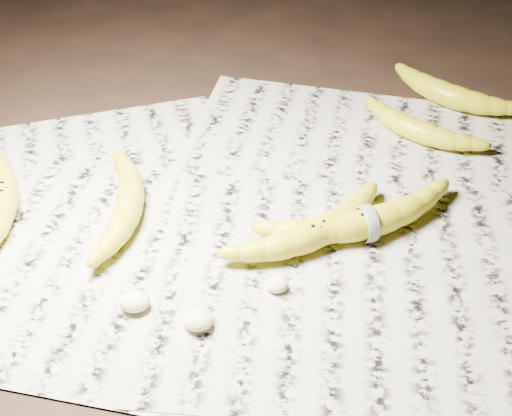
{
  "coord_description": "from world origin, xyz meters",
  "views": [
    {
      "loc": [
        -0.01,
        -0.7,
        0.65
      ],
      "look_at": [
        -0.01,
        -0.01,
        0.05
      ],
      "focal_mm": 50.0,
      "sensor_mm": 36.0,
      "label": 1
    }
  ],
  "objects_px": {
    "banana_taped": "(367,221)",
    "banana_upper_b": "(449,93)",
    "banana_left_b": "(129,202)",
    "banana_left_a": "(3,196)",
    "banana_center": "(317,231)",
    "banana_upper_a": "(416,128)"
  },
  "relations": [
    {
      "from": "banana_left_b",
      "to": "banana_taped",
      "type": "relative_size",
      "value": 0.79
    },
    {
      "from": "banana_left_a",
      "to": "banana_center",
      "type": "height_order",
      "value": "same"
    },
    {
      "from": "banana_center",
      "to": "banana_upper_a",
      "type": "height_order",
      "value": "banana_center"
    },
    {
      "from": "banana_left_a",
      "to": "banana_left_b",
      "type": "distance_m",
      "value": 0.17
    },
    {
      "from": "banana_left_a",
      "to": "banana_upper_a",
      "type": "height_order",
      "value": "banana_left_a"
    },
    {
      "from": "banana_left_b",
      "to": "banana_upper_b",
      "type": "relative_size",
      "value": 1.02
    },
    {
      "from": "banana_upper_b",
      "to": "banana_left_a",
      "type": "bearing_deg",
      "value": -120.73
    },
    {
      "from": "banana_left_a",
      "to": "banana_upper_b",
      "type": "xyz_separation_m",
      "value": [
        0.66,
        0.26,
        -0.0
      ]
    },
    {
      "from": "banana_left_a",
      "to": "banana_taped",
      "type": "bearing_deg",
      "value": -108.28
    },
    {
      "from": "banana_left_a",
      "to": "banana_center",
      "type": "xyz_separation_m",
      "value": [
        0.42,
        -0.07,
        -0.0
      ]
    },
    {
      "from": "banana_taped",
      "to": "banana_upper_b",
      "type": "relative_size",
      "value": 1.29
    },
    {
      "from": "banana_left_a",
      "to": "banana_left_b",
      "type": "height_order",
      "value": "banana_left_a"
    },
    {
      "from": "banana_center",
      "to": "banana_taped",
      "type": "height_order",
      "value": "banana_taped"
    },
    {
      "from": "banana_center",
      "to": "banana_upper_a",
      "type": "relative_size",
      "value": 1.2
    },
    {
      "from": "banana_left_b",
      "to": "banana_center",
      "type": "xyz_separation_m",
      "value": [
        0.25,
        -0.06,
        0.0
      ]
    },
    {
      "from": "banana_left_a",
      "to": "banana_left_b",
      "type": "bearing_deg",
      "value": -106.37
    },
    {
      "from": "banana_left_b",
      "to": "banana_taped",
      "type": "height_order",
      "value": "banana_taped"
    },
    {
      "from": "banana_left_a",
      "to": "banana_upper_b",
      "type": "distance_m",
      "value": 0.71
    },
    {
      "from": "banana_upper_a",
      "to": "banana_upper_b",
      "type": "bearing_deg",
      "value": 92.82
    },
    {
      "from": "banana_center",
      "to": "banana_left_a",
      "type": "bearing_deg",
      "value": 137.53
    },
    {
      "from": "banana_left_b",
      "to": "banana_taped",
      "type": "xyz_separation_m",
      "value": [
        0.32,
        -0.04,
        0.0
      ]
    },
    {
      "from": "banana_taped",
      "to": "banana_upper_b",
      "type": "bearing_deg",
      "value": 42.19
    }
  ]
}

